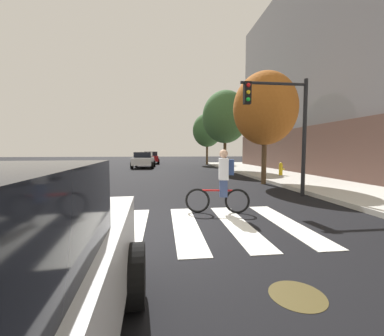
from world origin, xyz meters
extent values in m
plane|color=black|center=(0.00, 0.00, 0.00)|extent=(120.00, 120.00, 0.00)
cube|color=silver|center=(-2.80, 0.00, 0.01)|extent=(0.55, 3.22, 0.01)
cube|color=silver|center=(-1.65, 0.00, 0.01)|extent=(0.55, 3.22, 0.01)
cube|color=silver|center=(-0.50, 0.00, 0.01)|extent=(0.55, 3.22, 0.01)
cube|color=silver|center=(0.65, 0.00, 0.01)|extent=(0.55, 3.22, 0.01)
cube|color=silver|center=(1.80, 0.00, 0.01)|extent=(0.55, 3.22, 0.01)
cube|color=silver|center=(2.95, 0.00, 0.01)|extent=(0.55, 3.22, 0.01)
cylinder|color=#473D1E|center=(1.68, -2.68, 0.00)|extent=(0.64, 0.64, 0.01)
cylinder|color=black|center=(-0.16, -2.64, 0.34)|extent=(0.27, 0.69, 0.68)
cube|color=silver|center=(-1.62, 18.61, 0.65)|extent=(1.88, 4.38, 0.66)
cube|color=black|center=(-1.63, 18.47, 1.24)|extent=(1.62, 2.12, 0.52)
cylinder|color=black|center=(-2.49, 20.02, 0.32)|extent=(0.25, 0.65, 0.64)
cylinder|color=black|center=(-0.68, 19.96, 0.32)|extent=(0.25, 0.65, 0.64)
cylinder|color=black|center=(-2.57, 17.25, 0.32)|extent=(0.25, 0.65, 0.64)
cylinder|color=black|center=(-0.76, 17.19, 0.32)|extent=(0.25, 0.65, 0.64)
cube|color=maroon|center=(-1.26, 25.78, 0.65)|extent=(1.90, 4.42, 0.66)
cube|color=black|center=(-1.26, 25.63, 1.25)|extent=(1.64, 2.14, 0.52)
cylinder|color=black|center=(-2.22, 27.14, 0.32)|extent=(0.25, 0.65, 0.64)
cylinder|color=black|center=(-0.40, 27.20, 0.32)|extent=(0.25, 0.65, 0.64)
cylinder|color=black|center=(-2.13, 24.35, 0.32)|extent=(0.25, 0.65, 0.64)
cylinder|color=black|center=(-0.30, 24.41, 0.32)|extent=(0.25, 0.65, 0.64)
torus|color=black|center=(2.11, 0.97, 0.33)|extent=(0.66, 0.18, 0.66)
torus|color=black|center=(1.08, 1.17, 0.33)|extent=(0.66, 0.18, 0.66)
cylinder|color=red|center=(1.59, 1.07, 0.61)|extent=(0.89, 0.21, 0.05)
cylinder|color=red|center=(1.75, 1.04, 0.68)|extent=(0.04, 0.04, 0.45)
cube|color=#384772|center=(1.75, 1.04, 0.73)|extent=(0.25, 0.31, 0.56)
cube|color=silver|center=(1.75, 1.04, 1.18)|extent=(0.30, 0.40, 0.56)
sphere|color=tan|center=(1.75, 1.04, 1.58)|extent=(0.22, 0.22, 0.22)
cube|color=navy|center=(1.92, 1.01, 1.23)|extent=(0.21, 0.30, 0.40)
cylinder|color=black|center=(5.25, 3.12, 2.10)|extent=(0.14, 0.14, 4.20)
cylinder|color=black|center=(4.05, 3.12, 4.00)|extent=(2.40, 0.10, 0.10)
cube|color=black|center=(3.09, 3.12, 3.65)|extent=(0.24, 0.20, 0.76)
sphere|color=red|center=(3.09, 3.01, 3.89)|extent=(0.14, 0.14, 0.14)
sphere|color=gold|center=(3.09, 3.01, 3.65)|extent=(0.14, 0.14, 0.14)
sphere|color=green|center=(3.09, 3.01, 3.41)|extent=(0.14, 0.14, 0.14)
cylinder|color=gold|center=(7.34, 8.93, 0.47)|extent=(0.22, 0.22, 0.65)
sphere|color=gold|center=(7.34, 8.93, 0.84)|extent=(0.18, 0.18, 0.18)
cylinder|color=gold|center=(7.50, 8.93, 0.51)|extent=(0.12, 0.09, 0.09)
cylinder|color=#4C3823|center=(5.14, 6.36, 1.24)|extent=(0.24, 0.24, 2.47)
ellipsoid|color=#A5591E|center=(5.14, 6.36, 3.70)|extent=(3.07, 3.07, 3.54)
cylinder|color=#4C3823|center=(5.04, 13.61, 1.42)|extent=(0.24, 0.24, 2.84)
ellipsoid|color=#386033|center=(5.04, 13.61, 4.26)|extent=(3.54, 3.54, 4.07)
cylinder|color=#4C3823|center=(5.24, 22.46, 1.32)|extent=(0.24, 0.24, 2.63)
ellipsoid|color=#386033|center=(5.24, 22.46, 3.94)|extent=(3.27, 3.27, 3.77)
cube|color=brown|center=(16.43, 12.92, 1.60)|extent=(14.26, 18.29, 3.20)
cube|color=slate|center=(16.43, 12.92, 8.72)|extent=(13.97, 17.92, 11.05)
camera|label=1|loc=(0.15, -5.22, 1.67)|focal=22.93mm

